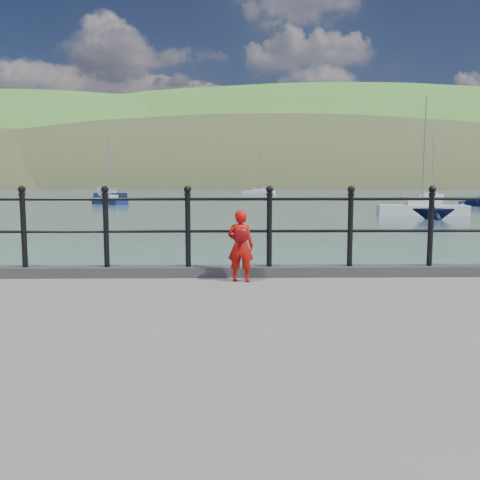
{
  "coord_description": "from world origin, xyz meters",
  "views": [
    {
      "loc": [
        0.02,
        -7.59,
        2.4
      ],
      "look_at": [
        0.17,
        -0.2,
        1.55
      ],
      "focal_mm": 38.0,
      "sensor_mm": 36.0,
      "label": 1
    }
  ],
  "objects_px": {
    "sailboat_left": "(110,195)",
    "railing": "(229,221)",
    "sailboat_near": "(422,210)",
    "child": "(241,245)",
    "sailboat_far": "(431,198)",
    "launch_navy": "(434,209)",
    "sailboat_port": "(110,201)",
    "launch_white": "(104,192)",
    "sailboat_deep": "(259,192)"
  },
  "relations": [
    {
      "from": "launch_white",
      "to": "child",
      "type": "bearing_deg",
      "value": -85.56
    },
    {
      "from": "child",
      "to": "sailboat_left",
      "type": "xyz_separation_m",
      "value": [
        -18.25,
        70.2,
        -1.18
      ]
    },
    {
      "from": "launch_white",
      "to": "launch_navy",
      "type": "xyz_separation_m",
      "value": [
        29.9,
        -36.34,
        -0.29
      ]
    },
    {
      "from": "railing",
      "to": "sailboat_port",
      "type": "height_order",
      "value": "sailboat_port"
    },
    {
      "from": "launch_navy",
      "to": "sailboat_port",
      "type": "relative_size",
      "value": 0.36
    },
    {
      "from": "sailboat_near",
      "to": "launch_navy",
      "type": "bearing_deg",
      "value": -94.65
    },
    {
      "from": "launch_navy",
      "to": "sailboat_left",
      "type": "bearing_deg",
      "value": 46.41
    },
    {
      "from": "launch_white",
      "to": "sailboat_deep",
      "type": "height_order",
      "value": "sailboat_deep"
    },
    {
      "from": "launch_white",
      "to": "sailboat_port",
      "type": "height_order",
      "value": "sailboat_port"
    },
    {
      "from": "railing",
      "to": "sailboat_left",
      "type": "xyz_separation_m",
      "value": [
        -18.09,
        69.79,
        -1.48
      ]
    },
    {
      "from": "launch_white",
      "to": "sailboat_left",
      "type": "relative_size",
      "value": 0.7
    },
    {
      "from": "launch_white",
      "to": "sailboat_deep",
      "type": "relative_size",
      "value": 0.53
    },
    {
      "from": "sailboat_deep",
      "to": "sailboat_left",
      "type": "distance_m",
      "value": 31.89
    },
    {
      "from": "sailboat_port",
      "to": "sailboat_left",
      "type": "xyz_separation_m",
      "value": [
        -5.27,
        22.86,
        -0.0
      ]
    },
    {
      "from": "railing",
      "to": "sailboat_far",
      "type": "xyz_separation_m",
      "value": [
        26.18,
        58.09,
        -1.48
      ]
    },
    {
      "from": "sailboat_far",
      "to": "sailboat_left",
      "type": "bearing_deg",
      "value": 110.53
    },
    {
      "from": "launch_navy",
      "to": "sailboat_port",
      "type": "distance_m",
      "value": 34.06
    },
    {
      "from": "railing",
      "to": "child",
      "type": "xyz_separation_m",
      "value": [
        0.17,
        -0.41,
        -0.31
      ]
    },
    {
      "from": "launch_white",
      "to": "sailboat_near",
      "type": "bearing_deg",
      "value": -56.85
    },
    {
      "from": "child",
      "to": "sailboat_near",
      "type": "xyz_separation_m",
      "value": [
        13.87,
        29.74,
        -1.18
      ]
    },
    {
      "from": "sailboat_port",
      "to": "railing",
      "type": "bearing_deg",
      "value": -29.56
    },
    {
      "from": "sailboat_far",
      "to": "child",
      "type": "bearing_deg",
      "value": -168.63
    },
    {
      "from": "railing",
      "to": "launch_white",
      "type": "height_order",
      "value": "railing"
    },
    {
      "from": "railing",
      "to": "sailboat_port",
      "type": "bearing_deg",
      "value": 105.27
    },
    {
      "from": "sailboat_near",
      "to": "sailboat_deep",
      "type": "bearing_deg",
      "value": 105.42
    },
    {
      "from": "sailboat_near",
      "to": "sailboat_deep",
      "type": "xyz_separation_m",
      "value": [
        -8.47,
        61.86,
        0.0
      ]
    },
    {
      "from": "railing",
      "to": "launch_white",
      "type": "distance_m",
      "value": 63.4
    },
    {
      "from": "child",
      "to": "sailboat_near",
      "type": "distance_m",
      "value": 32.84
    },
    {
      "from": "sailboat_left",
      "to": "railing",
      "type": "bearing_deg",
      "value": -95.88
    },
    {
      "from": "sailboat_deep",
      "to": "sailboat_far",
      "type": "bearing_deg",
      "value": -32.82
    },
    {
      "from": "railing",
      "to": "launch_white",
      "type": "relative_size",
      "value": 3.63
    },
    {
      "from": "launch_navy",
      "to": "sailboat_near",
      "type": "bearing_deg",
      "value": -0.52
    },
    {
      "from": "sailboat_near",
      "to": "railing",
      "type": "bearing_deg",
      "value": -107.95
    },
    {
      "from": "sailboat_near",
      "to": "sailboat_left",
      "type": "xyz_separation_m",
      "value": [
        -32.12,
        40.46,
        -0.0
      ]
    },
    {
      "from": "launch_navy",
      "to": "sailboat_deep",
      "type": "xyz_separation_m",
      "value": [
        -7.49,
        66.42,
        -0.33
      ]
    },
    {
      "from": "child",
      "to": "sailboat_deep",
      "type": "distance_m",
      "value": 91.77
    },
    {
      "from": "sailboat_deep",
      "to": "sailboat_left",
      "type": "xyz_separation_m",
      "value": [
        -23.65,
        -21.4,
        -0.0
      ]
    },
    {
      "from": "sailboat_port",
      "to": "sailboat_deep",
      "type": "relative_size",
      "value": 0.76
    },
    {
      "from": "sailboat_deep",
      "to": "sailboat_left",
      "type": "relative_size",
      "value": 1.32
    },
    {
      "from": "child",
      "to": "sailboat_far",
      "type": "distance_m",
      "value": 64.04
    },
    {
      "from": "railing",
      "to": "child",
      "type": "relative_size",
      "value": 17.82
    },
    {
      "from": "sailboat_near",
      "to": "sailboat_far",
      "type": "distance_m",
      "value": 31.22
    },
    {
      "from": "sailboat_port",
      "to": "sailboat_left",
      "type": "relative_size",
      "value": 1.01
    },
    {
      "from": "sailboat_port",
      "to": "sailboat_deep",
      "type": "height_order",
      "value": "sailboat_deep"
    },
    {
      "from": "sailboat_deep",
      "to": "launch_white",
      "type": "bearing_deg",
      "value": -101.42
    },
    {
      "from": "child",
      "to": "sailboat_near",
      "type": "height_order",
      "value": "sailboat_near"
    },
    {
      "from": "sailboat_near",
      "to": "sailboat_deep",
      "type": "distance_m",
      "value": 62.44
    },
    {
      "from": "child",
      "to": "launch_navy",
      "type": "bearing_deg",
      "value": -104.53
    },
    {
      "from": "launch_white",
      "to": "sailboat_near",
      "type": "relative_size",
      "value": 0.58
    },
    {
      "from": "railing",
      "to": "sailboat_near",
      "type": "xyz_separation_m",
      "value": [
        14.03,
        29.33,
        -1.48
      ]
    }
  ]
}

